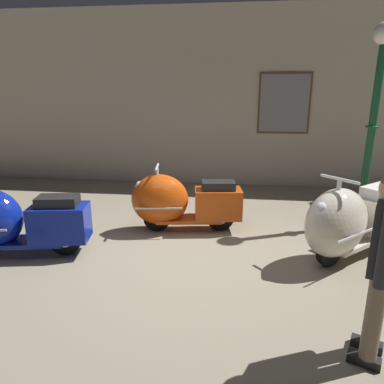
% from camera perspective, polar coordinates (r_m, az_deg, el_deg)
% --- Properties ---
extents(ground_plane, '(60.00, 60.00, 0.00)m').
position_cam_1_polar(ground_plane, '(4.42, -0.42, -11.58)').
color(ground_plane, gray).
extents(showroom_back_wall, '(18.00, 0.63, 3.71)m').
position_cam_1_polar(showroom_back_wall, '(7.90, 4.72, 14.64)').
color(showroom_back_wall, '#BCB29E').
rests_on(showroom_back_wall, ground).
extents(scooter_0, '(1.73, 0.75, 1.02)m').
position_cam_1_polar(scooter_0, '(5.02, -27.19, -4.18)').
color(scooter_0, black).
rests_on(scooter_0, ground).
extents(scooter_1, '(1.68, 0.69, 0.99)m').
position_cam_1_polar(scooter_1, '(5.27, -2.31, -1.57)').
color(scooter_1, black).
rests_on(scooter_1, ground).
extents(scooter_2, '(1.67, 1.57, 1.09)m').
position_cam_1_polar(scooter_2, '(4.81, 23.99, -4.24)').
color(scooter_2, black).
rests_on(scooter_2, ground).
extents(lamppost, '(0.31, 0.31, 2.94)m').
position_cam_1_polar(lamppost, '(5.83, 27.16, 11.00)').
color(lamppost, '#144728').
rests_on(lamppost, ground).
extents(visitor_0, '(0.34, 0.48, 1.54)m').
position_cam_1_polar(visitor_0, '(2.99, 28.40, -8.97)').
color(visitor_0, black).
rests_on(visitor_0, ground).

